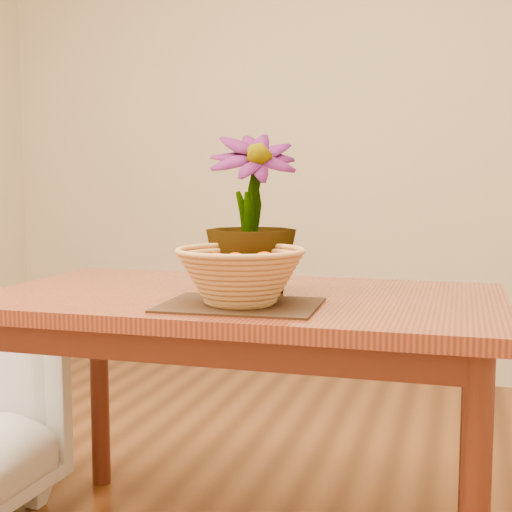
# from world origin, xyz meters

# --- Properties ---
(wall_back) EXTENTS (4.00, 0.02, 2.70)m
(wall_back) POSITION_xyz_m (0.00, 2.25, 1.35)
(wall_back) COLOR beige
(wall_back) RESTS_ON floor
(table) EXTENTS (1.40, 0.80, 0.75)m
(table) POSITION_xyz_m (0.00, 0.30, 0.66)
(table) COLOR maroon
(table) RESTS_ON floor
(placemat) EXTENTS (0.40, 0.31, 0.01)m
(placemat) POSITION_xyz_m (0.05, 0.11, 0.75)
(placemat) COLOR #331E12
(placemat) RESTS_ON table
(wicker_basket) EXTENTS (0.32, 0.32, 0.13)m
(wicker_basket) POSITION_xyz_m (0.05, 0.11, 0.82)
(wicker_basket) COLOR tan
(wicker_basket) RESTS_ON placemat
(orange_pile) EXTENTS (0.18, 0.17, 0.07)m
(orange_pile) POSITION_xyz_m (0.05, 0.11, 0.85)
(orange_pile) COLOR #EE5B03
(orange_pile) RESTS_ON wicker_basket
(potted_plant) EXTENTS (0.33, 0.33, 0.44)m
(potted_plant) POSITION_xyz_m (0.02, 0.31, 0.97)
(potted_plant) COLOR #174012
(potted_plant) RESTS_ON table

